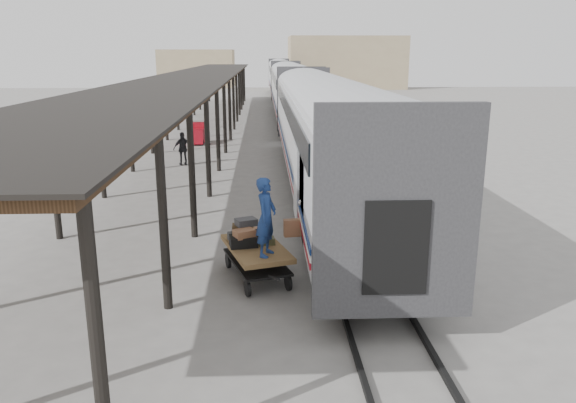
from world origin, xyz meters
The scene contains 11 objects.
ground centered at (0.00, 0.00, 0.00)m, with size 160.00×160.00×0.00m, color slate.
train centered at (3.19, 33.79, 2.69)m, with size 3.45×76.01×4.01m.
canopy centered at (-3.40, 24.00, 4.00)m, with size 4.90×64.30×4.15m.
rails centered at (3.20, 34.00, 0.06)m, with size 1.54×150.00×0.12m.
building_far centered at (14.00, 78.00, 4.00)m, with size 18.00×10.00×8.00m, color tan.
building_left centered at (-10.00, 82.00, 3.00)m, with size 12.00×8.00×6.00m, color tan.
baggage_cart centered at (0.60, -0.41, 0.65)m, with size 1.90×2.66×0.86m.
suitcase_stack centered at (0.40, -0.12, 1.07)m, with size 1.22×1.24×0.60m.
luggage_tug centered at (-3.30, 21.24, 0.60)m, with size 0.92×1.49×1.31m.
porter centered at (0.85, -1.06, 1.80)m, with size 0.68×0.45×1.87m, color navy.
pedestrian centered at (-3.24, 14.53, 0.83)m, with size 0.98×0.41×1.67m, color black.
Camera 1 is at (0.81, -13.56, 5.49)m, focal length 35.00 mm.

